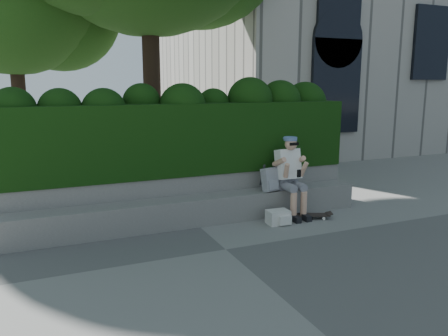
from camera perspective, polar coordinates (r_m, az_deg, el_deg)
name	(u,v)px	position (r m, az deg, el deg)	size (l,w,h in m)	color
ground	(226,249)	(6.19, 0.24, -10.59)	(80.00, 80.00, 0.00)	slate
bench_ledge	(196,210)	(7.22, -3.72, -5.55)	(6.00, 0.45, 0.45)	gray
planter_wall	(186,195)	(7.61, -4.93, -3.53)	(6.00, 0.50, 0.75)	gray
hedge	(181,138)	(7.64, -5.58, 3.96)	(6.00, 1.00, 1.20)	black
person	(290,173)	(7.63, 8.59, -0.66)	(0.40, 0.76, 1.38)	slate
skateboard	(308,215)	(7.64, 10.86, -6.05)	(0.76, 0.45, 0.08)	black
backpack_plaid	(270,180)	(7.55, 6.03, -1.50)	(0.27, 0.15, 0.40)	silver
backpack_ground	(278,217)	(7.27, 7.06, -6.38)	(0.36, 0.25, 0.23)	silver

